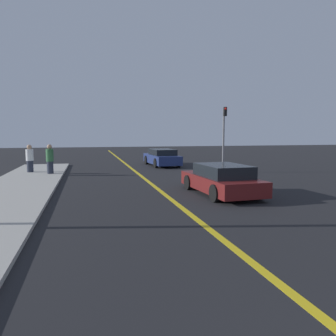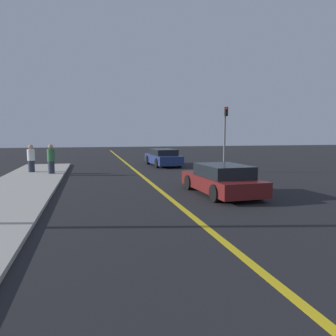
# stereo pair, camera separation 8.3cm
# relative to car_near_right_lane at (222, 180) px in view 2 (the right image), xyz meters

# --- Properties ---
(road_center_line) EXTENTS (0.20, 60.00, 0.01)m
(road_center_line) POSITION_rel_car_near_right_lane_xyz_m (-2.22, 5.67, -0.59)
(road_center_line) COLOR gold
(road_center_line) RESTS_ON ground_plane
(sidewalk_left) EXTENTS (3.20, 26.52, 0.12)m
(sidewalk_left) POSITION_rel_car_near_right_lane_xyz_m (-8.20, 0.93, -0.53)
(sidewalk_left) COLOR #ADA89E
(sidewalk_left) RESTS_ON ground_plane
(car_near_right_lane) EXTENTS (2.14, 4.46, 1.21)m
(car_near_right_lane) POSITION_rel_car_near_right_lane_xyz_m (0.00, 0.00, 0.00)
(car_near_right_lane) COLOR maroon
(car_near_right_lane) RESTS_ON ground_plane
(car_ahead_center) EXTENTS (2.08, 4.78, 1.27)m
(car_ahead_center) POSITION_rel_car_near_right_lane_xyz_m (0.27, 11.94, 0.04)
(car_ahead_center) COLOR navy
(car_ahead_center) RESTS_ON ground_plane
(pedestrian_mid_group) EXTENTS (0.42, 0.42, 1.70)m
(pedestrian_mid_group) POSITION_rel_car_near_right_lane_xyz_m (-7.31, 7.86, 0.36)
(pedestrian_mid_group) COLOR #282D3D
(pedestrian_mid_group) RESTS_ON sidewalk_left
(pedestrian_far_standing) EXTENTS (0.44, 0.44, 1.66)m
(pedestrian_far_standing) POSITION_rel_car_near_right_lane_xyz_m (-8.57, 8.96, 0.34)
(pedestrian_far_standing) COLOR #282D3D
(pedestrian_far_standing) RESTS_ON sidewalk_left
(traffic_light) EXTENTS (0.18, 0.40, 4.05)m
(traffic_light) POSITION_rel_car_near_right_lane_xyz_m (3.05, 6.82, 1.89)
(traffic_light) COLOR slate
(traffic_light) RESTS_ON ground_plane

